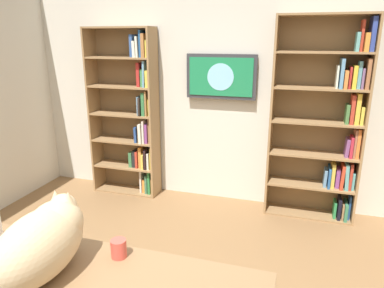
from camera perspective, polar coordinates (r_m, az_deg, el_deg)
wall_back at (r=4.03m, az=4.01°, el=9.59°), size 4.52×0.06×2.70m
bookshelf_left at (r=3.83m, az=20.80°, el=3.21°), size 0.91×0.28×2.06m
bookshelf_right at (r=4.26m, az=-9.61°, el=4.64°), size 0.80×0.28×1.96m
wall_mounted_tv at (r=3.92m, az=4.70°, el=10.72°), size 0.77×0.07×0.48m
cat at (r=1.85m, az=-22.56°, el=-13.91°), size 0.31×0.69×0.35m
coffee_mug at (r=1.92m, az=-11.68°, el=-16.09°), size 0.08×0.08×0.10m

